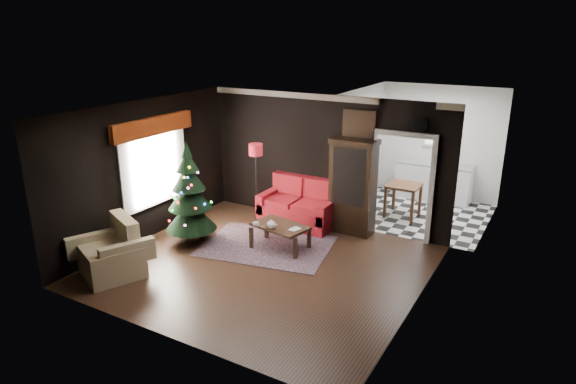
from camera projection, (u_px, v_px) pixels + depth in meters
The scene contains 26 objects.
floor at pixel (263, 266), 9.02m from camera, with size 5.50×5.50×0.00m, color black.
ceiling at pixel (261, 111), 8.13m from camera, with size 5.50×5.50×0.00m, color white.
wall_back at pixel (325, 160), 10.64m from camera, with size 5.50×5.50×0.00m, color black.
wall_front at pixel (159, 245), 6.52m from camera, with size 5.50×5.50×0.00m, color black.
wall_left at pixel (145, 171), 9.87m from camera, with size 5.50×5.50×0.00m, color black.
wall_right at pixel (420, 222), 7.28m from camera, with size 5.50×5.50×0.00m, color black.
doorway at pixel (401, 188), 9.95m from camera, with size 1.10×0.10×2.10m, color silver, non-canonical shape.
left_window at pixel (154, 166), 10.00m from camera, with size 0.05×1.60×1.40m, color white.
valance at pixel (153, 126), 9.71m from camera, with size 0.12×2.10×0.35m, color maroon.
kitchen_floor at pixel (418, 214), 11.51m from camera, with size 3.00×3.00×0.00m, color white.
kitchen_window at pixel (441, 131), 12.17m from camera, with size 0.70×0.06×0.70m, color white.
rug at pixel (267, 246), 9.83m from camera, with size 2.46×1.79×0.01m, color #422B36.
loveseat at pixel (298, 203), 10.74m from camera, with size 1.70×0.90×1.00m, color maroon, non-canonical shape.
curio_cabinet at pixel (353, 189), 10.24m from camera, with size 0.90×0.45×1.90m, color black, non-canonical shape.
floor_lamp at pixel (257, 186), 10.78m from camera, with size 0.32×0.32×1.88m, color black, non-canonical shape.
christmas_tree at pixel (189, 193), 9.67m from camera, with size 1.00×1.00×1.91m, color black, non-canonical shape.
armchair at pixel (111, 251), 8.55m from camera, with size 0.99×0.99×1.01m, color #C8AA8E, non-canonical shape.
coffee_table at pixel (280, 236), 9.66m from camera, with size 1.06×0.64×0.48m, color black, non-canonical shape.
teapot at pixel (271, 225), 9.37m from camera, with size 0.18×0.18×0.17m, color silver, non-canonical shape.
cup_a at pixel (257, 224), 9.53m from camera, with size 0.08×0.08×0.07m, color white.
cup_b at pixel (254, 224), 9.56m from camera, with size 0.07×0.07×0.06m, color white.
book at pixel (292, 223), 9.38m from camera, with size 0.16×0.02×0.22m, color gray.
wall_clock at pixel (419, 124), 9.37m from camera, with size 0.32×0.32×0.06m, color white.
painting at pixel (359, 125), 9.98m from camera, with size 0.62×0.05×0.52m, color #A66D4A.
kitchen_counter at pixel (433, 182), 12.36m from camera, with size 1.80×0.60×0.90m, color white.
kitchen_table at pixel (403, 200), 11.29m from camera, with size 0.70×0.70×0.75m, color brown, non-canonical shape.
Camera 1 is at (4.43, -6.84, 4.12)m, focal length 31.08 mm.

